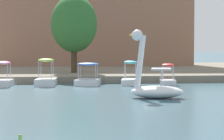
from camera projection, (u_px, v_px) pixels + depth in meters
The scene contains 8 objects.
shore_bank_far at pixel (65, 70), 43.08m from camera, with size 151.09×27.97×0.48m, color slate.
swan_boat at pixel (154, 85), 20.78m from camera, with size 2.61×1.70×3.12m.
pedal_boat_red at pixel (168, 78), 28.84m from camera, with size 1.19×1.86×1.33m.
pedal_boat_cyan at pixel (130, 78), 28.51m from camera, with size 1.43×2.16×1.52m.
pedal_boat_blue at pixel (88, 78), 28.29m from camera, with size 1.82×2.43×1.41m.
pedal_boat_lime at pixel (46, 78), 27.99m from camera, with size 1.39×2.31×1.67m.
pedal_boat_pink at pixel (3, 79), 27.37m from camera, with size 1.16×2.00×1.52m.
tree_broadleaf_behind_dock at pixel (74, 24), 33.83m from camera, with size 4.65×4.80×5.72m.
Camera 1 is at (-0.75, -4.10, 2.25)m, focal length 73.42 mm.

